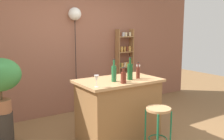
# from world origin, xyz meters

# --- Properties ---
(back_wall) EXTENTS (6.40, 0.10, 2.80)m
(back_wall) POSITION_xyz_m (0.00, 1.95, 1.40)
(back_wall) COLOR #8C5642
(back_wall) RESTS_ON ground
(kitchen_counter) EXTENTS (1.27, 0.78, 0.96)m
(kitchen_counter) POSITION_xyz_m (0.00, 0.30, 0.48)
(kitchen_counter) COLOR olive
(kitchen_counter) RESTS_ON ground
(bar_stool) EXTENTS (0.34, 0.34, 0.66)m
(bar_stool) POSITION_xyz_m (0.18, -0.41, 0.49)
(bar_stool) COLOR #196642
(bar_stool) RESTS_ON ground
(spice_shelf) EXTENTS (0.40, 0.16, 1.69)m
(spice_shelf) POSITION_xyz_m (1.21, 1.80, 0.88)
(spice_shelf) COLOR #9E7042
(spice_shelf) RESTS_ON ground
(plant_stool) EXTENTS (0.29, 0.29, 0.50)m
(plant_stool) POSITION_xyz_m (-1.56, 1.06, 0.25)
(plant_stool) COLOR #2D2823
(plant_stool) RESTS_ON ground
(potted_plant) EXTENTS (0.61, 0.55, 0.82)m
(potted_plant) POSITION_xyz_m (-1.56, 1.06, 1.03)
(potted_plant) COLOR #935B3D
(potted_plant) RESTS_ON plant_stool
(bottle_olive_oil) EXTENTS (0.08, 0.08, 0.35)m
(bottle_olive_oil) POSITION_xyz_m (0.14, 0.19, 1.09)
(bottle_olive_oil) COLOR #194C23
(bottle_olive_oil) RESTS_ON kitchen_counter
(bottle_vinegar) EXTENTS (0.08, 0.08, 0.34)m
(bottle_vinegar) POSITION_xyz_m (-0.14, 0.21, 1.08)
(bottle_vinegar) COLOR #236638
(bottle_vinegar) RESTS_ON kitchen_counter
(bottle_spirits_clear) EXTENTS (0.06, 0.06, 0.26)m
(bottle_spirits_clear) POSITION_xyz_m (0.31, 0.20, 1.05)
(bottle_spirits_clear) COLOR #5B2319
(bottle_spirits_clear) RESTS_ON kitchen_counter
(bottle_soda_blue) EXTENTS (0.08, 0.08, 0.23)m
(bottle_soda_blue) POSITION_xyz_m (-0.09, 0.03, 1.04)
(bottle_soda_blue) COLOR #5B2319
(bottle_soda_blue) RESTS_ON kitchen_counter
(wine_glass_left) EXTENTS (0.07, 0.07, 0.16)m
(wine_glass_left) POSITION_xyz_m (-0.53, 0.05, 1.07)
(wine_glass_left) COLOR silver
(wine_glass_left) RESTS_ON kitchen_counter
(wine_glass_center) EXTENTS (0.07, 0.07, 0.16)m
(wine_glass_center) POSITION_xyz_m (0.52, 0.46, 1.07)
(wine_glass_center) COLOR silver
(wine_glass_center) RESTS_ON kitchen_counter
(pendant_globe_light) EXTENTS (0.26, 0.26, 2.12)m
(pendant_globe_light) POSITION_xyz_m (0.03, 1.84, 1.98)
(pendant_globe_light) COLOR black
(pendant_globe_light) RESTS_ON ground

